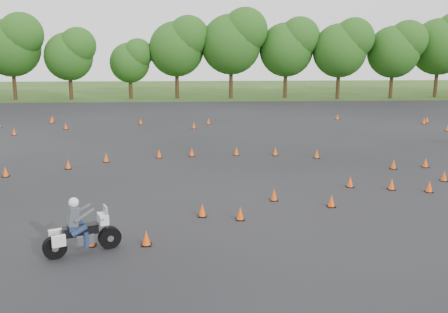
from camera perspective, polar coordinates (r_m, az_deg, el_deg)
ground at (r=18.17m, az=0.67°, el=-6.44°), size 140.00×140.00×0.00m
asphalt_pad at (r=23.91m, az=-0.25°, el=-1.76°), size 62.00×62.00×0.00m
treeline at (r=52.60m, az=2.51°, el=11.10°), size 87.09×32.30×10.59m
traffic_cones at (r=23.51m, az=-0.15°, el=-1.44°), size 36.81×33.06×0.45m
rider_grey at (r=15.04m, az=-15.95°, el=-7.52°), size 2.32×1.58×1.73m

